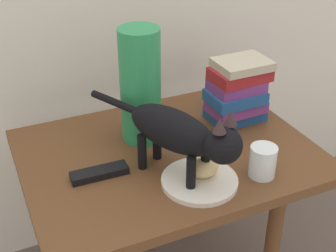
% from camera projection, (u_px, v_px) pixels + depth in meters
% --- Properties ---
extents(side_table, '(0.81, 0.61, 0.57)m').
position_uv_depth(side_table, '(168.00, 173.00, 1.36)').
color(side_table, brown).
rests_on(side_table, ground).
extents(plate, '(0.20, 0.20, 0.01)m').
position_uv_depth(plate, '(199.00, 181.00, 1.18)').
color(plate, silver).
rests_on(plate, side_table).
extents(bread_roll, '(0.08, 0.06, 0.05)m').
position_uv_depth(bread_roll, '(204.00, 168.00, 1.18)').
color(bread_roll, '#E0BC7A').
rests_on(bread_roll, plate).
extents(cat, '(0.25, 0.44, 0.23)m').
position_uv_depth(cat, '(181.00, 133.00, 1.14)').
color(cat, black).
rests_on(cat, side_table).
extents(book_stack, '(0.18, 0.14, 0.20)m').
position_uv_depth(book_stack, '(237.00, 92.00, 1.41)').
color(book_stack, '#1E4C8C').
rests_on(book_stack, side_table).
extents(green_vase, '(0.12, 0.12, 0.33)m').
position_uv_depth(green_vase, '(140.00, 86.00, 1.30)').
color(green_vase, '#288C51').
rests_on(green_vase, side_table).
extents(candle_jar, '(0.07, 0.07, 0.08)m').
position_uv_depth(candle_jar, '(263.00, 163.00, 1.20)').
color(candle_jar, silver).
rests_on(candle_jar, side_table).
extents(tv_remote, '(0.15, 0.05, 0.02)m').
position_uv_depth(tv_remote, '(99.00, 173.00, 1.21)').
color(tv_remote, black).
rests_on(tv_remote, side_table).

